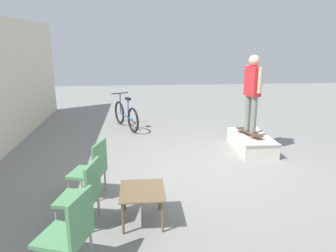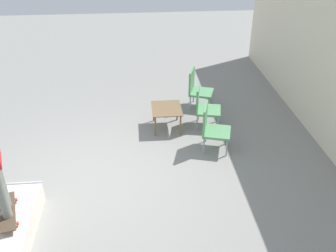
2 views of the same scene
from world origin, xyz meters
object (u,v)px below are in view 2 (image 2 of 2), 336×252
coffee_table (167,111)px  patio_chair_left (197,88)px  patio_chair_right (212,127)px  skateboard_on_ramp (8,212)px  skate_ramp_box (7,225)px  patio_chair_center (204,106)px

coffee_table → patio_chair_left: patio_chair_left is taller
coffee_table → patio_chair_right: 1.19m
patio_chair_left → patio_chair_right: same height
skateboard_on_ramp → patio_chair_left: patio_chair_left is taller
skate_ramp_box → coffee_table: 3.84m
skateboard_on_ramp → patio_chair_center: patio_chair_center is taller
skateboard_on_ramp → patio_chair_right: (-1.97, 3.31, 0.06)m
skate_ramp_box → patio_chair_center: bearing=130.4°
coffee_table → patio_chair_right: bearing=42.7°
skate_ramp_box → patio_chair_left: size_ratio=1.60×
skateboard_on_ramp → patio_chair_center: bearing=115.0°
patio_chair_left → patio_chair_center: 0.91m
skateboard_on_ramp → coffee_table: bearing=122.7°
skateboard_on_ramp → skate_ramp_box: bearing=-104.7°
coffee_table → patio_chair_center: patio_chair_center is taller
coffee_table → skate_ramp_box: bearing=-42.1°
skate_ramp_box → skateboard_on_ramp: bearing=91.2°
coffee_table → skateboard_on_ramp: bearing=-41.4°
skate_ramp_box → patio_chair_right: bearing=120.4°
coffee_table → patio_chair_left: 1.23m
patio_chair_left → patio_chair_center: size_ratio=1.00×
patio_chair_left → patio_chair_center: bearing=-161.3°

